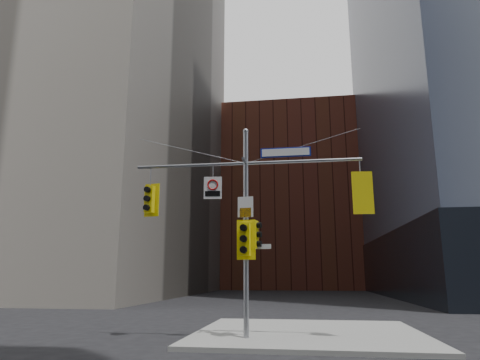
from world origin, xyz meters
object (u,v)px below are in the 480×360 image
(traffic_light_west_arm, at_px, (150,199))
(traffic_light_east_arm, at_px, (361,194))
(street_sign_blade, at_px, (286,152))
(regulatory_sign_arm, at_px, (213,187))
(traffic_light_pole_side, at_px, (255,235))
(signal_assembly, at_px, (246,208))
(traffic_light_pole_front, at_px, (245,239))

(traffic_light_west_arm, distance_m, traffic_light_east_arm, 7.41)
(street_sign_blade, bearing_deg, regulatory_sign_arm, -179.03)
(traffic_light_west_arm, relative_size, traffic_light_pole_side, 1.28)
(traffic_light_west_arm, distance_m, street_sign_blade, 5.15)
(signal_assembly, bearing_deg, street_sign_blade, 0.13)
(signal_assembly, distance_m, traffic_light_east_arm, 3.92)
(traffic_light_east_arm, relative_size, regulatory_sign_arm, 1.79)
(street_sign_blade, bearing_deg, traffic_light_west_arm, -179.66)
(regulatory_sign_arm, bearing_deg, traffic_light_pole_front, -16.09)
(traffic_light_east_arm, bearing_deg, traffic_light_pole_front, -1.61)
(traffic_light_west_arm, height_order, traffic_light_pole_side, traffic_light_west_arm)
(traffic_light_pole_front, bearing_deg, signal_assembly, 95.43)
(street_sign_blade, bearing_deg, traffic_light_pole_side, -179.33)
(traffic_light_pole_side, height_order, regulatory_sign_arm, regulatory_sign_arm)
(signal_assembly, distance_m, traffic_light_pole_front, 1.14)
(traffic_light_east_arm, xyz_separation_m, street_sign_blade, (-2.50, 0.00, 1.55))
(traffic_light_pole_front, relative_size, regulatory_sign_arm, 1.69)
(signal_assembly, bearing_deg, regulatory_sign_arm, -179.02)
(street_sign_blade, xyz_separation_m, regulatory_sign_arm, (-2.59, -0.02, -1.17))
(signal_assembly, relative_size, regulatory_sign_arm, 10.06)
(traffic_light_east_arm, height_order, regulatory_sign_arm, regulatory_sign_arm)
(signal_assembly, xyz_separation_m, traffic_light_pole_side, (0.32, -0.00, -0.93))
(signal_assembly, height_order, regulatory_sign_arm, signal_assembly)
(traffic_light_east_arm, height_order, traffic_light_pole_front, traffic_light_east_arm)
(traffic_light_east_arm, height_order, traffic_light_pole_side, traffic_light_east_arm)
(street_sign_blade, bearing_deg, traffic_light_pole_front, -168.71)
(traffic_light_pole_front, distance_m, street_sign_blade, 3.36)
(traffic_light_west_arm, relative_size, street_sign_blade, 0.69)
(traffic_light_pole_side, bearing_deg, signal_assembly, 101.47)
(traffic_light_pole_side, bearing_deg, traffic_light_east_arm, -78.33)
(traffic_light_east_arm, bearing_deg, traffic_light_west_arm, -5.62)
(traffic_light_west_arm, height_order, regulatory_sign_arm, regulatory_sign_arm)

